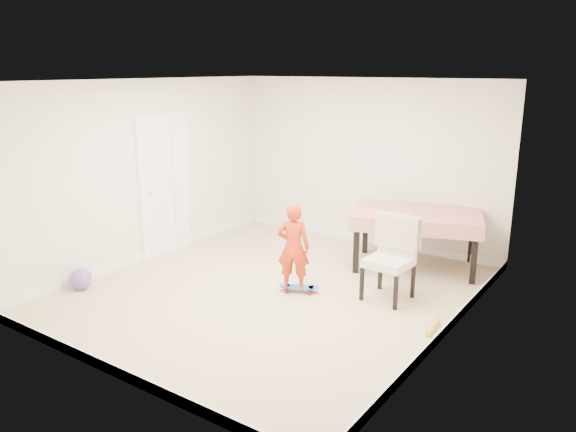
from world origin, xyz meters
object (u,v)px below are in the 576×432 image
Objects in this scene: dining_table at (416,239)px; dining_chair at (389,259)px; child at (293,250)px; skateboard at (299,289)px; balloon at (81,279)px.

dining_table is 1.28m from dining_chair.
dining_table is at bearing -142.45° from child.
child is (-0.90, -1.74, 0.15)m from dining_table.
child reaches higher than skateboard.
dining_table is at bearing 45.31° from balloon.
dining_table is at bearing 38.77° from skateboard.
balloon is (-3.35, -1.94, -0.37)m from dining_chair.
balloon is at bearing -146.62° from dining_chair.
dining_table reaches higher than skateboard.
dining_chair is 1.19m from skateboard.
balloon is at bearing 7.61° from child.
dining_table is 4.53m from balloon.
balloon is (-2.28, -1.47, -0.42)m from child.
child reaches higher than dining_chair.
dining_chair reaches higher than skateboard.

